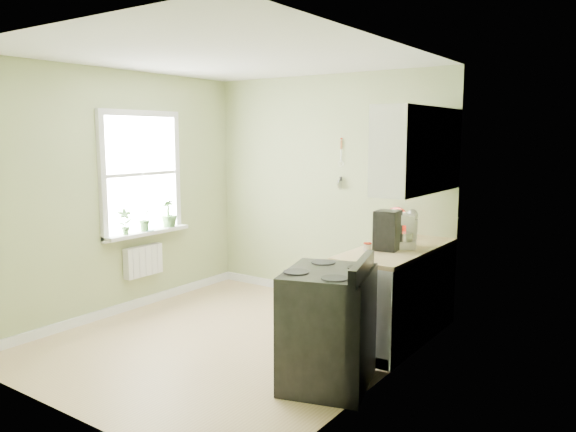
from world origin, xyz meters
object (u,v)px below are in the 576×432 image
Objects in this scene: stand_mixer at (408,232)px; kettle at (391,231)px; stove at (328,327)px; coffee_maker at (387,231)px.

stand_mixer is 0.43m from kettle.
coffee_maker is (-0.03, 1.12, 0.61)m from stove.
stove is at bearing -82.11° from kettle.
coffee_maker is at bearing -116.05° from stand_mixer.
stove is 1.47m from stand_mixer.
stove is 1.74m from kettle.
kettle is (-0.31, 0.30, -0.07)m from stand_mixer.
stand_mixer reaches higher than kettle.
stove is 2.93× the size of stand_mixer.
kettle reaches higher than stove.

